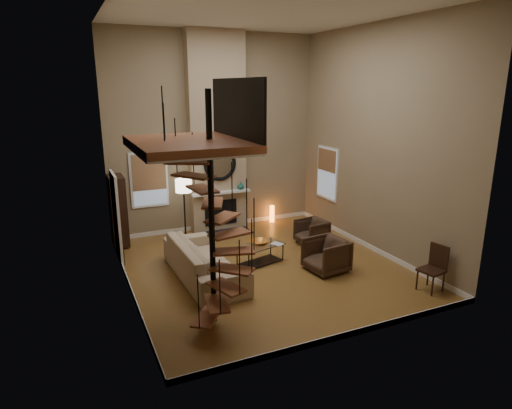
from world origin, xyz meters
name	(u,v)px	position (x,y,z in m)	size (l,w,h in m)	color
ground	(263,267)	(0.00, 0.00, -0.01)	(6.00, 6.50, 0.01)	#A47434
back_wall	(215,134)	(0.00, 3.25, 2.75)	(6.00, 0.02, 5.50)	#8F7B5C
front_wall	(355,176)	(0.00, -3.25, 2.75)	(6.00, 0.02, 5.50)	#8F7B5C
left_wall	(119,158)	(-3.00, 0.00, 2.75)	(0.02, 6.50, 5.50)	#8F7B5C
right_wall	(376,141)	(3.00, 0.00, 2.75)	(0.02, 6.50, 5.50)	#8F7B5C
ceiling	(264,11)	(0.00, 0.00, 5.50)	(6.00, 6.50, 0.01)	silver
baseboard_back	(217,225)	(0.00, 3.24, 0.06)	(6.00, 0.02, 0.12)	white
baseboard_front	(345,335)	(0.00, -3.24, 0.06)	(6.00, 0.02, 0.12)	white
baseboard_left	(131,288)	(-2.99, 0.00, 0.06)	(0.02, 6.50, 0.12)	white
baseboard_right	(368,246)	(2.99, 0.00, 0.06)	(0.02, 6.50, 0.12)	white
chimney_breast	(217,134)	(0.00, 3.06, 2.75)	(1.60, 0.38, 5.50)	tan
hearth	(225,233)	(0.00, 2.57, 0.02)	(1.50, 0.60, 0.04)	black
firebox	(221,212)	(0.00, 2.86, 0.55)	(0.95, 0.02, 0.72)	black
mantel	(221,193)	(0.00, 2.78, 1.15)	(1.70, 0.18, 0.06)	white
mirror_frame	(220,164)	(0.00, 2.84, 1.95)	(0.94, 0.94, 0.10)	black
mirror_disc	(220,164)	(0.00, 2.85, 1.95)	(0.80, 0.80, 0.01)	white
vase_left	(202,189)	(-0.55, 2.82, 1.30)	(0.24, 0.24, 0.25)	black
vase_right	(241,186)	(0.60, 2.82, 1.28)	(0.20, 0.20, 0.21)	#18544C
window_back	(149,179)	(-1.90, 3.22, 1.62)	(1.02, 0.06, 1.52)	white
window_right	(327,173)	(2.97, 2.00, 1.63)	(0.06, 1.02, 1.52)	white
entry_door	(117,218)	(-2.95, 1.80, 1.05)	(0.10, 1.05, 2.16)	white
loft	(195,140)	(-2.04, -1.80, 3.24)	(1.70, 2.20, 1.09)	#995432
spiral_stair	(213,225)	(-1.78, -1.79, 1.78)	(1.47, 1.47, 4.06)	black
hutch	(118,210)	(-2.81, 2.83, 0.95)	(0.38, 0.81, 1.80)	black
sofa	(203,260)	(-1.42, 0.03, 0.40)	(2.79, 1.09, 0.81)	tan
armchair_near	(314,231)	(1.85, 0.82, 0.35)	(0.70, 0.72, 0.66)	#3F2A1D
armchair_far	(329,255)	(1.30, -0.74, 0.35)	(0.83, 0.86, 0.78)	#3F2A1D
coffee_table	(260,252)	(0.04, 0.24, 0.28)	(1.22, 0.83, 0.43)	silver
bowl	(259,242)	(0.04, 0.29, 0.50)	(0.42, 0.42, 0.10)	orange
book	(277,244)	(0.39, 0.09, 0.46)	(0.20, 0.27, 0.03)	gray
floor_lamp	(184,191)	(-1.18, 2.37, 1.41)	(0.42, 0.42, 1.74)	black
accent_lamp	(272,214)	(1.72, 3.05, 0.25)	(0.14, 0.14, 0.51)	orange
side_chair	(434,266)	(2.69, -2.47, 0.53)	(0.51, 0.50, 0.96)	black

